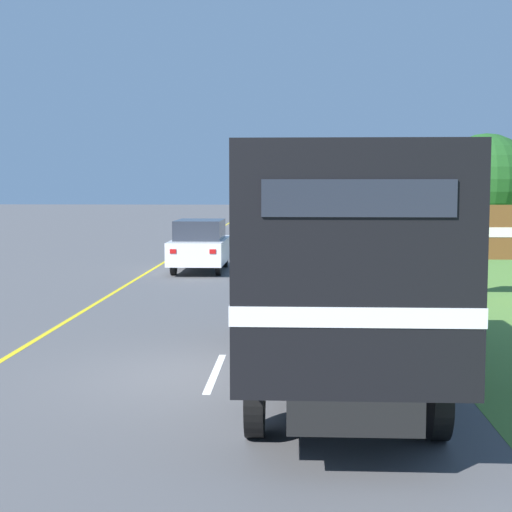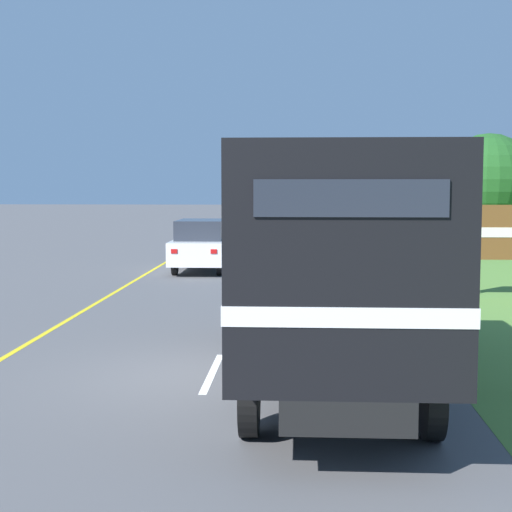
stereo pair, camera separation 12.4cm
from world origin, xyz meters
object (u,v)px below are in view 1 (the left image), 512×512
object	(u,v)px
lead_car_grey_ahead	(305,223)
highway_sign	(497,233)
horse_trailer_truck	(335,254)
roadside_tree_mid	(486,180)
lead_car_white_ahead	(250,213)
lead_car_white	(200,245)

from	to	relation	value
lead_car_grey_ahead	highway_sign	distance (m)	18.76
horse_trailer_truck	roadside_tree_mid	xyz separation A→B (m)	(7.17, 20.70, 1.21)
lead_car_grey_ahead	highway_sign	bearing A→B (deg)	-75.11
lead_car_grey_ahead	highway_sign	xyz separation A→B (m)	(4.82, -18.12, 0.67)
lead_car_grey_ahead	lead_car_white_ahead	distance (m)	17.64
lead_car_white	highway_sign	size ratio (longest dim) A/B	1.48
roadside_tree_mid	lead_car_white_ahead	bearing A→B (deg)	114.64
highway_sign	roadside_tree_mid	distance (m)	11.83
horse_trailer_truck	lead_car_white_ahead	size ratio (longest dim) A/B	2.17
lead_car_white_ahead	roadside_tree_mid	world-z (taller)	roadside_tree_mid
lead_car_white_ahead	highway_sign	bearing A→B (deg)	-76.45
horse_trailer_truck	lead_car_grey_ahead	xyz separation A→B (m)	(-0.08, 27.33, -0.92)
horse_trailer_truck	roadside_tree_mid	size ratio (longest dim) A/B	1.78
highway_sign	lead_car_white	bearing A→B (deg)	146.77
roadside_tree_mid	horse_trailer_truck	bearing A→B (deg)	-109.10
horse_trailer_truck	roadside_tree_mid	bearing A→B (deg)	70.90
horse_trailer_truck	lead_car_white	xyz separation A→B (m)	(-3.80, 14.81, -1.03)
horse_trailer_truck	roadside_tree_mid	distance (m)	21.94
lead_car_white	roadside_tree_mid	size ratio (longest dim) A/B	0.82
lead_car_white	lead_car_white_ahead	size ratio (longest dim) A/B	1.00
horse_trailer_truck	highway_sign	xyz separation A→B (m)	(4.74, 9.22, -0.25)
horse_trailer_truck	highway_sign	bearing A→B (deg)	62.79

